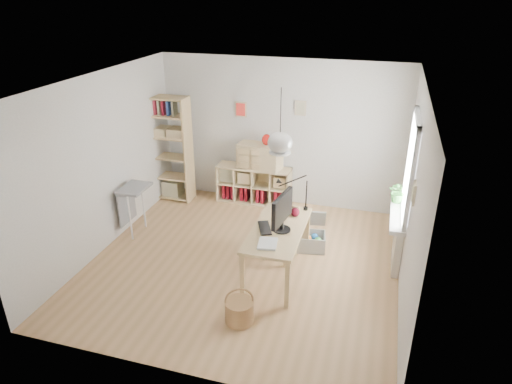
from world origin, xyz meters
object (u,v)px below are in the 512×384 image
(cube_shelf, at_px, (253,187))
(tall_bookshelf, at_px, (169,145))
(storage_chest, at_px, (309,237))
(chair, at_px, (282,229))
(drawer_chest, at_px, (260,156))
(monitor, at_px, (282,211))
(desk, at_px, (278,234))

(cube_shelf, height_order, tall_bookshelf, tall_bookshelf)
(storage_chest, bearing_deg, chair, -141.88)
(cube_shelf, height_order, drawer_chest, drawer_chest)
(cube_shelf, distance_m, monitor, 2.62)
(desk, xyz_separation_m, cube_shelf, (-1.02, 2.23, -0.36))
(cube_shelf, bearing_deg, monitor, -64.49)
(chair, relative_size, drawer_chest, 1.06)
(monitor, relative_size, drawer_chest, 0.78)
(tall_bookshelf, height_order, chair, tall_bookshelf)
(cube_shelf, relative_size, chair, 1.65)
(storage_chest, relative_size, drawer_chest, 0.82)
(tall_bookshelf, bearing_deg, cube_shelf, 10.19)
(desk, xyz_separation_m, drawer_chest, (-0.89, 2.19, 0.29))
(drawer_chest, bearing_deg, storage_chest, -38.90)
(cube_shelf, distance_m, chair, 2.02)
(storage_chest, height_order, drawer_chest, drawer_chest)
(storage_chest, bearing_deg, tall_bookshelf, 150.25)
(desk, xyz_separation_m, monitor, (0.06, -0.03, 0.40))
(tall_bookshelf, height_order, monitor, tall_bookshelf)
(cube_shelf, height_order, storage_chest, cube_shelf)
(desk, height_order, cube_shelf, desk)
(cube_shelf, bearing_deg, chair, -61.05)
(chair, distance_m, drawer_chest, 1.97)
(tall_bookshelf, bearing_deg, drawer_chest, 8.03)
(chair, relative_size, storage_chest, 1.30)
(tall_bookshelf, xyz_separation_m, monitor, (2.65, -1.98, -0.04))
(desk, relative_size, tall_bookshelf, 0.75)
(tall_bookshelf, height_order, drawer_chest, tall_bookshelf)
(monitor, bearing_deg, desk, 158.49)
(cube_shelf, relative_size, drawer_chest, 1.75)
(cube_shelf, relative_size, tall_bookshelf, 0.70)
(cube_shelf, xyz_separation_m, monitor, (1.08, -2.27, 0.75))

